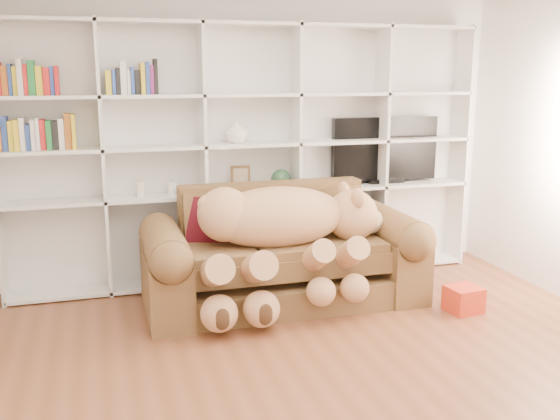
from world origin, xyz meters
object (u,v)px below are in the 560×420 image
object	(u,v)px
gift_box	(464,299)
teddy_bear	(282,231)
sofa	(282,259)
tv	(385,150)

from	to	relation	value
gift_box	teddy_bear	bearing A→B (deg)	161.57
sofa	tv	size ratio (longest dim) A/B	2.12
sofa	gift_box	bearing A→B (deg)	-26.21
gift_box	tv	distance (m)	1.76
gift_box	sofa	bearing A→B (deg)	153.79
sofa	teddy_bear	bearing A→B (deg)	-107.18
teddy_bear	gift_box	distance (m)	1.62
teddy_bear	tv	bearing A→B (deg)	30.47
gift_box	tv	bearing A→B (deg)	93.89
sofa	gift_box	world-z (taller)	sofa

